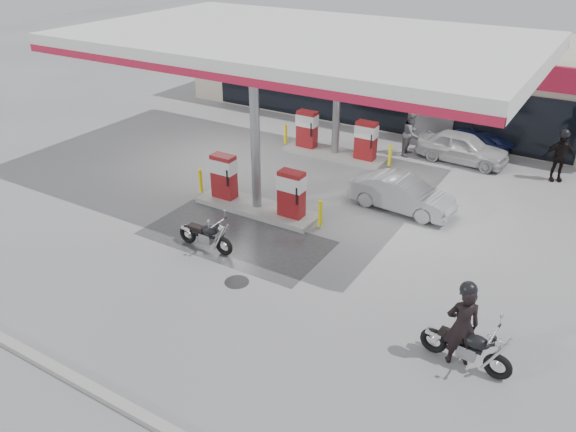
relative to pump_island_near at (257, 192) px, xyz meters
The scene contains 17 objects.
ground 2.12m from the pump_island_near, 90.00° to the right, with size 90.00×90.00×0.00m, color gray.
wet_patch 2.18m from the pump_island_near, 75.96° to the right, with size 6.00×3.00×0.00m, color #4C4C4F.
drain_cover 4.53m from the pump_island_near, 63.43° to the right, with size 0.70×0.70×0.01m, color #38383A.
kerb 9.02m from the pump_island_near, 90.00° to the right, with size 28.00×0.25×0.15m, color gray.
store_building 14.00m from the pump_island_near, 89.98° to the left, with size 22.00×8.22×4.00m.
canopy 5.46m from the pump_island_near, 90.00° to the left, with size 16.00×10.02×5.51m.
pump_island_near is the anchor object (origin of this frame).
pump_island_far 6.00m from the pump_island_near, 90.00° to the left, with size 5.14×1.30×1.78m.
main_motorcycle 9.32m from the pump_island_near, 25.42° to the right, with size 2.15×0.82×1.10m.
biker_main 9.14m from the pump_island_near, 25.89° to the right, with size 0.75×0.49×2.06m, color black.
parked_motorcycle 3.01m from the pump_island_near, 87.23° to the right, with size 2.04×0.78×1.05m.
sedan_white 9.52m from the pump_island_near, 59.43° to the left, with size 1.52×3.77×1.28m, color silver.
attendant 8.30m from the pump_island_near, 71.19° to the left, with size 0.93×0.72×1.91m, color slate.
hatchback_silver 5.06m from the pump_island_near, 31.98° to the left, with size 1.27×3.65×1.20m, color #A1A4A8.
parked_car_left 14.62m from the pump_island_near, 124.84° to the left, with size 1.82×4.48×1.30m, color black.
parked_car_right 11.69m from the pump_island_near, 67.35° to the left, with size 2.12×4.60×1.28m, color #161F49.
biker_walking 11.84m from the pump_island_near, 43.86° to the left, with size 1.15×0.48×1.96m, color black.
Camera 1 is at (10.03, -12.47, 9.00)m, focal length 35.00 mm.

